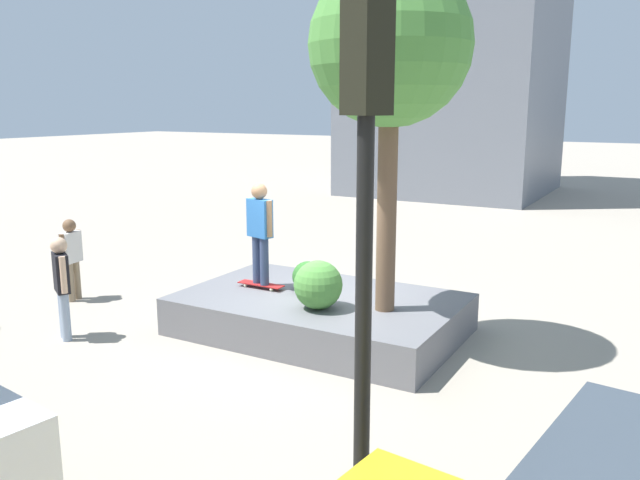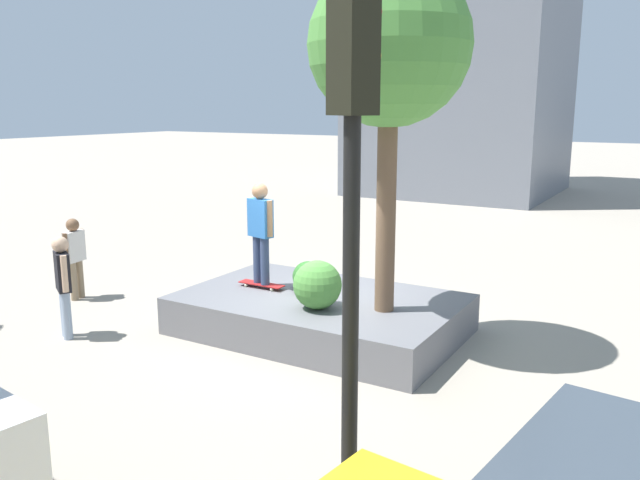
{
  "view_description": "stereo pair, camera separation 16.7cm",
  "coord_description": "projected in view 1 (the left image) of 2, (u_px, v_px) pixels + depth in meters",
  "views": [
    {
      "loc": [
        -5.02,
        8.47,
        3.51
      ],
      "look_at": [
        -0.23,
        0.01,
        1.49
      ],
      "focal_mm": 36.33,
      "sensor_mm": 36.0,
      "label": 1
    },
    {
      "loc": [
        -5.16,
        8.39,
        3.51
      ],
      "look_at": [
        -0.23,
        0.01,
        1.49
      ],
      "focal_mm": 36.33,
      "sensor_mm": 36.0,
      "label": 2
    }
  ],
  "objects": [
    {
      "name": "passerby_with_bag",
      "position": [
        71.0,
        254.0,
        11.74
      ],
      "size": [
        0.24,
        0.51,
        1.51
      ],
      "color": "#847056",
      "rests_on": "ground"
    },
    {
      "name": "traffic_light_median",
      "position": [
        366.0,
        191.0,
        4.42
      ],
      "size": [
        0.35,
        0.37,
        4.3
      ],
      "color": "black",
      "rests_on": "ground"
    },
    {
      "name": "ground_plane",
      "position": [
        308.0,
        329.0,
        10.35
      ],
      "size": [
        120.0,
        120.0,
        0.0
      ],
      "primitive_type": "plane",
      "color": "#9E9384"
    },
    {
      "name": "skateboarder",
      "position": [
        260.0,
        226.0,
        10.37
      ],
      "size": [
        0.54,
        0.29,
        1.65
      ],
      "color": "navy",
      "rests_on": "skateboard"
    },
    {
      "name": "boxwood_shrub",
      "position": [
        318.0,
        285.0,
        9.44
      ],
      "size": [
        0.72,
        0.72,
        0.72
      ],
      "primitive_type": "sphere",
      "color": "#4C8C3D",
      "rests_on": "planter_ledge"
    },
    {
      "name": "hedge_clump",
      "position": [
        307.0,
        277.0,
        10.34
      ],
      "size": [
        0.49,
        0.49,
        0.49
      ],
      "primitive_type": "sphere",
      "color": "#2D6628",
      "rests_on": "planter_ledge"
    },
    {
      "name": "planter_ledge",
      "position": [
        320.0,
        314.0,
        10.18
      ],
      "size": [
        4.26,
        2.74,
        0.59
      ],
      "primitive_type": "cube",
      "color": "slate",
      "rests_on": "ground"
    },
    {
      "name": "skateboard",
      "position": [
        261.0,
        285.0,
        10.57
      ],
      "size": [
        0.8,
        0.23,
        0.07
      ],
      "color": "#A51E1E",
      "rests_on": "planter_ledge"
    },
    {
      "name": "plaza_tree",
      "position": [
        390.0,
        48.0,
        8.71
      ],
      "size": [
        2.23,
        2.23,
        4.85
      ],
      "color": "brown",
      "rests_on": "planter_ledge"
    },
    {
      "name": "pedestrian_crossing",
      "position": [
        62.0,
        281.0,
        9.75
      ],
      "size": [
        0.48,
        0.37,
        1.59
      ],
      "color": "#8C9EB7",
      "rests_on": "ground"
    }
  ]
}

